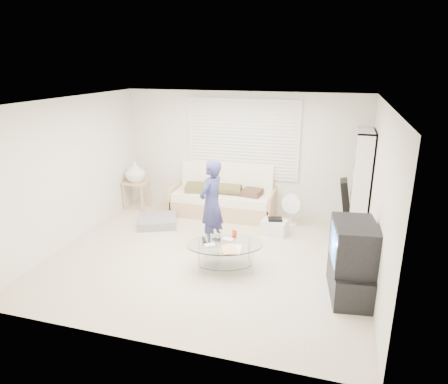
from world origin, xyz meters
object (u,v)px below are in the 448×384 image
(futon_sofa, at_px, (223,199))
(bookshelf, at_px, (360,184))
(coffee_table, at_px, (225,249))
(tv_unit, at_px, (352,261))

(futon_sofa, distance_m, bookshelf, 2.72)
(coffee_table, bearing_deg, futon_sofa, 106.88)
(bookshelf, bearing_deg, coffee_table, -135.09)
(futon_sofa, relative_size, tv_unit, 2.01)
(futon_sofa, xyz_separation_m, tv_unit, (2.51, -2.44, 0.17))
(futon_sofa, xyz_separation_m, bookshelf, (2.63, -0.29, 0.63))
(coffee_table, bearing_deg, tv_unit, -6.14)
(bookshelf, xyz_separation_m, tv_unit, (-0.13, -2.15, -0.46))
(bookshelf, xyz_separation_m, coffee_table, (-1.95, -1.95, -0.62))
(futon_sofa, relative_size, bookshelf, 1.09)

